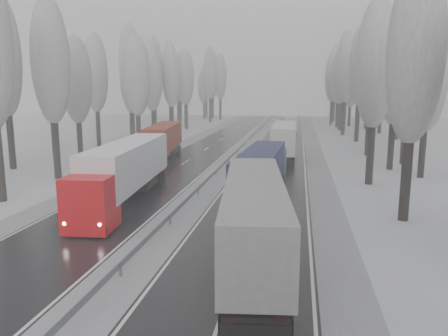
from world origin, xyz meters
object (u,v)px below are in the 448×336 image
(truck_blue_box, at_px, (262,170))
(truck_grey_tarp, at_px, (254,212))
(box_truck_distant, at_px, (289,124))
(truck_red_white, at_px, (124,169))
(truck_cream_box, at_px, (284,138))
(truck_red_red, at_px, (162,141))

(truck_blue_box, bearing_deg, truck_grey_tarp, -84.36)
(box_truck_distant, bearing_deg, truck_red_white, -107.57)
(truck_blue_box, bearing_deg, box_truck_distant, 92.17)
(truck_blue_box, xyz_separation_m, truck_cream_box, (0.97, 21.61, 0.18))
(truck_grey_tarp, bearing_deg, truck_cream_box, 82.88)
(truck_blue_box, xyz_separation_m, truck_red_white, (-10.16, -2.93, 0.29))
(truck_cream_box, height_order, box_truck_distant, truck_cream_box)
(truck_red_white, height_order, truck_red_red, truck_red_white)
(truck_grey_tarp, height_order, truck_blue_box, truck_grey_tarp)
(truck_blue_box, height_order, truck_cream_box, truck_cream_box)
(truck_grey_tarp, xyz_separation_m, truck_red_red, (-14.09, 29.29, -0.03))
(box_truck_distant, xyz_separation_m, truck_red_white, (-10.92, -61.98, 1.15))
(truck_grey_tarp, xyz_separation_m, truck_cream_box, (0.38, 34.02, 0.01))
(truck_grey_tarp, bearing_deg, truck_red_red, 109.21)
(truck_grey_tarp, bearing_deg, box_truck_distant, 83.38)
(truck_blue_box, relative_size, truck_red_red, 0.94)
(truck_grey_tarp, relative_size, truck_red_white, 0.95)
(truck_red_white, bearing_deg, truck_red_red, 94.87)
(truck_blue_box, xyz_separation_m, box_truck_distant, (0.76, 59.04, -0.86))
(truck_grey_tarp, height_order, truck_red_red, truck_grey_tarp)
(truck_blue_box, distance_m, truck_cream_box, 21.63)
(truck_cream_box, xyz_separation_m, truck_red_red, (-14.47, -4.73, -0.04))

